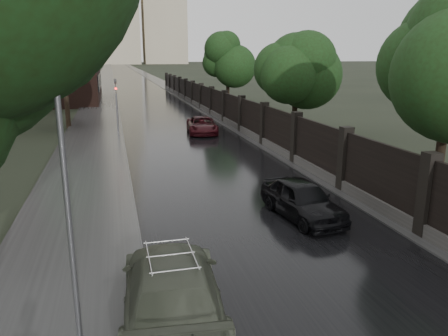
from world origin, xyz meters
The scene contains 13 objects.
road centered at (0.00, 190.00, 0.01)m, with size 8.00×420.00×0.02m, color black.
sidewalk_left centered at (-6.00, 190.00, 0.08)m, with size 4.00×420.00×0.16m, color #2D2D2D.
verge_right centered at (5.50, 190.00, 0.04)m, with size 3.00×420.00×0.08m, color #2D2D2D.
fence_right centered at (4.60, 32.01, 1.01)m, with size 0.45×75.72×2.70m.
tree_left_far centered at (-8.00, 30.00, 5.24)m, with size 4.25×4.25×7.39m.
tree_right_b centered at (7.50, 22.00, 4.95)m, with size 4.08×4.08×7.01m.
tree_right_c centered at (7.50, 40.00, 4.95)m, with size 4.08×4.08×7.01m.
lamp_post centered at (-5.40, 1.50, 2.67)m, with size 0.25×0.12×5.11m.
traffic_light centered at (-4.30, 24.99, 2.40)m, with size 0.16×0.32×4.00m.
stalinist_tower centered at (0.00, 300.00, 38.38)m, with size 92.00×30.00×159.00m.
volga_sedan centered at (-3.60, 2.49, 0.74)m, with size 2.07×5.08×1.48m, color #4C5242.
car_right_near centered at (1.60, 7.46, 0.68)m, with size 1.60×3.97×1.35m, color black.
car_right_far centered at (1.62, 25.00, 0.61)m, with size 2.03×4.39×1.22m, color black.
Camera 1 is at (-4.57, -5.78, 5.50)m, focal length 35.00 mm.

